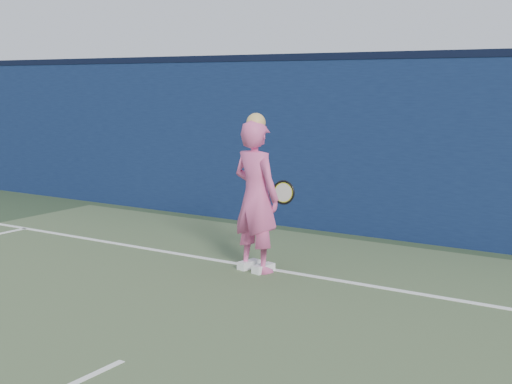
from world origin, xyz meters
The scene contains 4 objects.
backstop_wall centered at (0.00, 6.50, 1.25)m, with size 24.00×0.40×2.50m, color #0D1A3C.
wall_cap centered at (0.00, 6.50, 2.55)m, with size 24.00×0.42×0.10m, color black.
player centered at (-0.60, 3.88, 0.89)m, with size 0.72×0.54×1.84m.
racket centered at (-0.51, 4.32, 0.88)m, with size 0.55×0.15×0.30m.
Camera 1 is at (3.79, -2.93, 2.20)m, focal length 50.00 mm.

